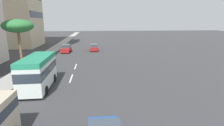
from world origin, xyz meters
name	(u,v)px	position (x,y,z in m)	size (l,w,h in m)	color
ground_plane	(80,56)	(31.50, 0.00, 0.00)	(198.00, 198.00, 0.00)	#38383A
sidewalk_right	(45,56)	(31.50, 6.62, 0.07)	(162.00, 2.69, 0.15)	#9E9B93
lane_stripe_mid	(71,78)	(17.11, 0.00, 0.01)	(3.20, 0.16, 0.01)	silver
lane_stripe_far	(76,66)	(22.87, 0.00, 0.01)	(3.20, 0.16, 0.01)	silver
minibus_third	(38,71)	(14.28, 2.79, 1.75)	(6.39, 2.36, 3.21)	silver
car_fourth	(66,49)	(36.14, 3.18, 0.80)	(4.18, 1.89, 1.70)	#A51E1E
car_fifth	(94,47)	(37.79, -2.89, 0.73)	(4.56, 1.79, 1.54)	#A51E1E
pedestrian_near_lamp	(33,58)	(24.82, 6.61, 1.08)	(0.36, 0.29, 1.69)	gold
palm_tree	(18,26)	(22.47, 7.40, 5.89)	(4.04, 4.04, 6.72)	brown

